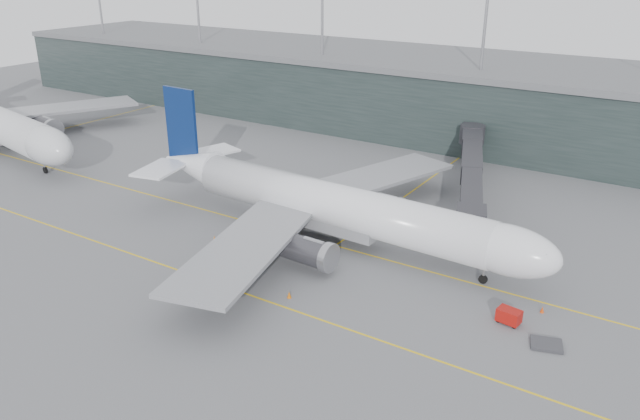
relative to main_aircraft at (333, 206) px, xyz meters
The scene contains 17 objects.
ground 6.49m from the main_aircraft, 146.37° to the left, with size 320.00×320.00×0.00m, color #525156.
taxiline_a 6.22m from the main_aircraft, 156.68° to the right, with size 160.00×0.25×0.02m, color yellow.
taxiline_b 18.57m from the main_aircraft, 101.73° to the right, with size 160.00×0.25×0.02m, color yellow.
taxiline_lead_main 22.97m from the main_aircraft, 86.55° to the left, with size 0.25×60.00×0.02m, color yellow.
taxiline_lead_adj 81.92m from the main_aircraft, 164.08° to the left, with size 0.25×60.00×0.02m, color yellow.
terminal 60.60m from the main_aircraft, 93.46° to the left, with size 240.00×36.00×29.00m.
main_aircraft is the anchor object (origin of this frame).
jet_bridge 29.43m from the main_aircraft, 67.70° to the left, with size 19.00×45.52×7.19m.
gse_cart 27.36m from the main_aircraft, 16.51° to the right, with size 2.54×1.81×1.60m.
baggage_dolly 32.16m from the main_aircraft, 17.68° to the right, with size 2.98×2.38×0.30m, color #333337.
uld_a 14.93m from the main_aircraft, 127.18° to the left, with size 2.01×1.64×1.75m.
uld_b 17.26m from the main_aircraft, 116.37° to the left, with size 2.02×1.74×1.62m.
uld_c 14.96m from the main_aircraft, 108.23° to the left, with size 2.19×1.91×1.72m.
cone_nose 28.96m from the main_aircraft, ahead, with size 0.44×0.44×0.70m, color #D9410C.
cone_wing_stbd 16.76m from the main_aircraft, 75.89° to the right, with size 0.50×0.50×0.79m, color #CC610B.
cone_wing_port 14.87m from the main_aircraft, 64.08° to the left, with size 0.41×0.41×0.65m, color #F7540D.
cone_tail 16.36m from the main_aircraft, 145.80° to the right, with size 0.41×0.41×0.65m, color orange.
Camera 1 is at (42.81, -66.94, 35.45)m, focal length 35.00 mm.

